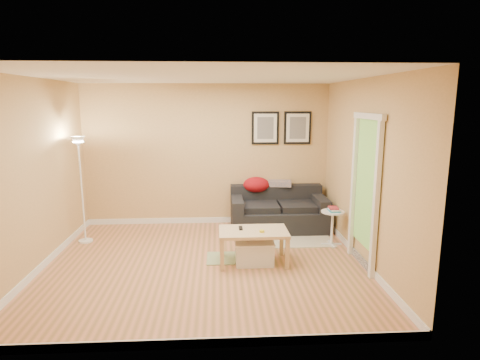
{
  "coord_description": "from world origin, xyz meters",
  "views": [
    {
      "loc": [
        0.2,
        -5.4,
        2.28
      ],
      "look_at": [
        0.55,
        0.85,
        1.05
      ],
      "focal_mm": 30.0,
      "sensor_mm": 36.0,
      "label": 1
    }
  ],
  "objects": [
    {
      "name": "area_rug",
      "position": [
        1.46,
        0.96,
        0.01
      ],
      "size": [
        1.25,
        0.85,
        0.01
      ],
      "primitive_type": "cube",
      "color": "#BDB396",
      "rests_on": "ground"
    },
    {
      "name": "baseboard_front",
      "position": [
        0.0,
        -1.99,
        0.05
      ],
      "size": [
        4.5,
        0.02,
        0.1
      ],
      "primitive_type": "cube",
      "color": "white",
      "rests_on": "ground"
    },
    {
      "name": "book_stack",
      "position": [
        2.04,
        0.65,
        0.6
      ],
      "size": [
        0.2,
        0.24,
        0.07
      ],
      "primitive_type": null,
      "rotation": [
        0.0,
        0.0,
        0.21
      ],
      "color": "teal",
      "rests_on": "side_table"
    },
    {
      "name": "wall_back",
      "position": [
        0.0,
        2.0,
        1.3
      ],
      "size": [
        4.5,
        0.0,
        4.5
      ],
      "primitive_type": "plane",
      "rotation": [
        1.57,
        0.0,
        0.0
      ],
      "color": "tan",
      "rests_on": "ground"
    },
    {
      "name": "baseboard_back",
      "position": [
        0.0,
        1.99,
        0.05
      ],
      "size": [
        4.5,
        0.02,
        0.1
      ],
      "primitive_type": "cube",
      "color": "white",
      "rests_on": "ground"
    },
    {
      "name": "framed_print_right",
      "position": [
        1.68,
        1.98,
        1.8
      ],
      "size": [
        0.5,
        0.04,
        0.6
      ],
      "primitive_type": null,
      "color": "black",
      "rests_on": "wall_back"
    },
    {
      "name": "storage_bin",
      "position": [
        0.7,
        -0.01,
        0.17
      ],
      "size": [
        0.55,
        0.4,
        0.34
      ],
      "primitive_type": null,
      "color": "white",
      "rests_on": "ground"
    },
    {
      "name": "floor_lamp",
      "position": [
        -2.0,
        1.04,
        0.83
      ],
      "size": [
        0.23,
        0.23,
        1.75
      ],
      "primitive_type": null,
      "color": "white",
      "rests_on": "ground"
    },
    {
      "name": "ceiling",
      "position": [
        0.0,
        0.0,
        2.6
      ],
      "size": [
        4.5,
        4.5,
        0.0
      ],
      "primitive_type": "plane",
      "rotation": [
        3.14,
        0.0,
        0.0
      ],
      "color": "white",
      "rests_on": "wall_back"
    },
    {
      "name": "wall_front",
      "position": [
        0.0,
        -2.0,
        1.3
      ],
      "size": [
        4.5,
        0.0,
        4.5
      ],
      "primitive_type": "plane",
      "rotation": [
        -1.57,
        0.0,
        0.0
      ],
      "color": "tan",
      "rests_on": "ground"
    },
    {
      "name": "green_runner",
      "position": [
        0.37,
        0.18,
        0.01
      ],
      "size": [
        0.7,
        0.5,
        0.01
      ],
      "primitive_type": "cube",
      "color": "#668C4C",
      "rests_on": "ground"
    },
    {
      "name": "floor",
      "position": [
        0.0,
        0.0,
        0.0
      ],
      "size": [
        4.5,
        4.5,
        0.0
      ],
      "primitive_type": "plane",
      "color": "#C97D56",
      "rests_on": "ground"
    },
    {
      "name": "wall_right",
      "position": [
        2.25,
        0.0,
        1.3
      ],
      "size": [
        0.0,
        4.0,
        4.0
      ],
      "primitive_type": "plane",
      "rotation": [
        1.57,
        0.0,
        -1.57
      ],
      "color": "tan",
      "rests_on": "ground"
    },
    {
      "name": "remote_control",
      "position": [
        0.52,
        0.09,
        0.5
      ],
      "size": [
        0.05,
        0.16,
        0.02
      ],
      "primitive_type": "cube",
      "rotation": [
        0.0,
        0.0,
        -0.01
      ],
      "color": "black",
      "rests_on": "coffee_table"
    },
    {
      "name": "baseboard_right",
      "position": [
        2.24,
        0.0,
        0.05
      ],
      "size": [
        0.02,
        4.0,
        0.1
      ],
      "primitive_type": "cube",
      "color": "white",
      "rests_on": "ground"
    },
    {
      "name": "red_throw",
      "position": [
        0.91,
        1.81,
        0.77
      ],
      "size": [
        0.48,
        0.36,
        0.28
      ],
      "primitive_type": null,
      "color": "maroon",
      "rests_on": "sofa"
    },
    {
      "name": "framed_print_left",
      "position": [
        1.08,
        1.98,
        1.8
      ],
      "size": [
        0.5,
        0.04,
        0.6
      ],
      "primitive_type": null,
      "color": "black",
      "rests_on": "wall_back"
    },
    {
      "name": "coffee_table",
      "position": [
        0.69,
        0.01,
        0.24
      ],
      "size": [
        0.98,
        0.6,
        0.49
      ],
      "primitive_type": null,
      "rotation": [
        0.0,
        0.0,
        0.01
      ],
      "color": "tan",
      "rests_on": "ground"
    },
    {
      "name": "side_table",
      "position": [
        2.02,
        0.66,
        0.28
      ],
      "size": [
        0.37,
        0.37,
        0.57
      ],
      "primitive_type": null,
      "color": "white",
      "rests_on": "ground"
    },
    {
      "name": "baseboard_left",
      "position": [
        -2.24,
        0.0,
        0.05
      ],
      "size": [
        0.02,
        4.0,
        0.1
      ],
      "primitive_type": "cube",
      "color": "white",
      "rests_on": "ground"
    },
    {
      "name": "doorway",
      "position": [
        2.2,
        -0.15,
        1.02
      ],
      "size": [
        0.12,
        1.01,
        2.13
      ],
      "primitive_type": null,
      "color": "white",
      "rests_on": "ground"
    },
    {
      "name": "plaid_throw",
      "position": [
        1.35,
        1.86,
        0.78
      ],
      "size": [
        0.45,
        0.32,
        0.1
      ],
      "primitive_type": null,
      "rotation": [
        0.0,
        0.0,
        -0.14
      ],
      "color": "tan",
      "rests_on": "sofa"
    },
    {
      "name": "sofa",
      "position": [
        1.28,
        1.53,
        0.38
      ],
      "size": [
        1.7,
        0.9,
        0.75
      ],
      "primitive_type": null,
      "color": "black",
      "rests_on": "ground"
    },
    {
      "name": "wall_left",
      "position": [
        -2.25,
        0.0,
        1.3
      ],
      "size": [
        0.0,
        4.0,
        4.0
      ],
      "primitive_type": "plane",
      "rotation": [
        1.57,
        0.0,
        1.57
      ],
      "color": "tan",
      "rests_on": "ground"
    },
    {
      "name": "tape_roll",
      "position": [
        0.8,
        -0.08,
        0.5
      ],
      "size": [
        0.07,
        0.07,
        0.03
      ],
      "primitive_type": "cylinder",
      "color": "yellow",
      "rests_on": "coffee_table"
    }
  ]
}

